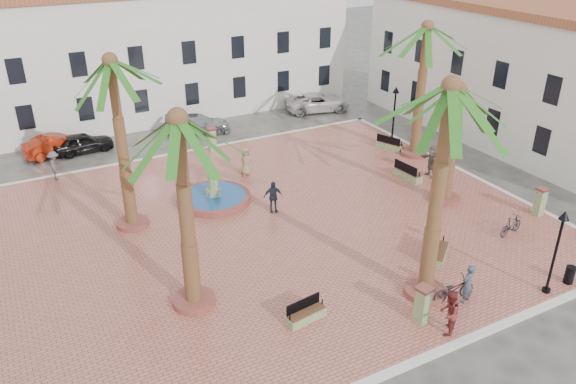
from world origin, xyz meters
name	(u,v)px	position (x,y,z in m)	size (l,w,h in m)	color
ground	(270,225)	(0.00, 0.00, 0.00)	(120.00, 120.00, 0.00)	#56544F
plaza	(270,224)	(0.00, 0.00, 0.07)	(26.00, 22.00, 0.15)	#BB6654
kerb_n	(195,150)	(0.00, 11.00, 0.08)	(26.30, 0.30, 0.16)	silver
kerb_s	(413,363)	(0.00, -11.00, 0.08)	(26.30, 0.30, 0.16)	silver
kerb_e	(465,173)	(13.00, 0.00, 0.08)	(0.30, 22.30, 0.16)	silver
building_north	(150,52)	(0.00, 19.99, 4.77)	(30.40, 7.40, 9.50)	white
building_east	(534,78)	(19.99, 2.00, 4.52)	(7.40, 26.40, 9.00)	white
fountain	(214,197)	(-1.64, 3.46, 0.42)	(3.88, 3.88, 2.00)	#9A4A40
palm_nw	(113,80)	(-6.11, 2.93, 7.41)	(5.11, 5.11, 8.49)	#9A4A40
palm_sw	(180,143)	(-5.53, -4.39, 6.88)	(5.47, 5.47, 8.00)	#9A4A40
palm_s	(448,112)	(2.87, -8.20, 7.79)	(5.38, 5.38, 8.93)	#9A4A40
palm_e	(458,105)	(9.32, -2.24, 5.46)	(5.22, 5.22, 6.48)	#9A4A40
palm_ne	(426,42)	(12.05, 3.61, 7.21)	(5.50, 5.50, 8.35)	#9A4A40
bench_s	(306,315)	(-2.17, -7.37, 0.39)	(1.68, 0.72, 0.86)	#869C65
bench_se	(439,253)	(5.14, -6.47, 0.42)	(1.75, 1.55, 0.95)	#869C65
bench_e	(408,174)	(9.34, 0.91, 0.43)	(0.74, 1.92, 0.99)	#869C65
bench_ne	(389,145)	(11.23, 5.11, 0.41)	(1.20, 1.84, 0.93)	#869C65
lamppost_s	(559,238)	(7.33, -10.40, 2.66)	(0.40, 0.40, 3.71)	black
lamppost_e	(395,107)	(11.59, 5.36, 2.90)	(0.44, 0.44, 4.06)	black
bollard_se	(423,304)	(1.59, -9.47, 0.96)	(0.66, 0.66, 1.56)	#869C65
bollard_n	(212,139)	(0.96, 10.34, 0.94)	(0.57, 0.57, 1.52)	#869C65
bollard_e	(540,201)	(12.40, -5.69, 0.92)	(0.54, 0.54, 1.49)	#869C65
litter_bin	(570,275)	(8.64, -10.40, 0.54)	(0.40, 0.40, 0.77)	black
cyclist_a	(468,284)	(3.94, -9.34, 1.00)	(0.62, 0.41, 1.70)	#3B4456
bicycle_a	(454,289)	(3.59, -9.01, 0.64)	(0.66, 1.88, 0.99)	black
cyclist_b	(449,313)	(2.00, -10.40, 1.05)	(0.87, 0.68, 1.79)	maroon
bicycle_b	(511,225)	(9.61, -6.43, 0.63)	(0.45, 1.61, 0.97)	black
pedestrian_fountain_a	(246,162)	(1.30, 5.81, 0.98)	(0.81, 0.53, 1.66)	#9A7E5F
pedestrian_fountain_b	(273,197)	(0.65, 0.96, 1.00)	(0.99, 0.41, 1.70)	#2F3E50
pedestrian_north	(55,166)	(-8.63, 10.40, 1.00)	(1.10, 0.63, 1.70)	#525257
pedestrian_east	(432,161)	(10.74, 0.56, 1.08)	(1.72, 0.55, 1.86)	#655B4D
car_black	(83,143)	(-6.43, 14.31, 0.65)	(1.53, 3.81, 1.30)	black
car_red	(57,145)	(-7.96, 14.66, 0.68)	(1.44, 4.12, 1.36)	#9D1F0A
car_silver	(198,124)	(1.43, 14.31, 0.66)	(1.84, 4.53, 1.31)	#9A9BA2
car_white	(318,102)	(11.44, 14.60, 0.70)	(2.33, 5.06, 1.41)	silver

